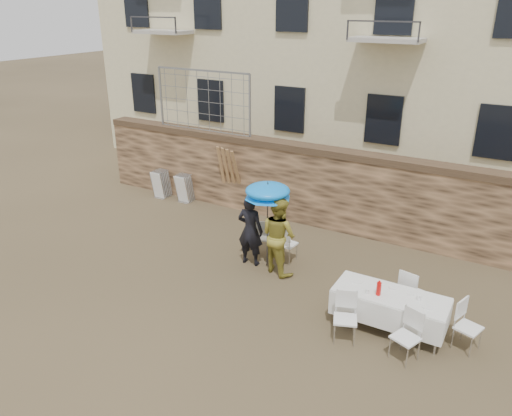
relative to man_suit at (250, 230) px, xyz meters
The scene contains 17 objects.
ground 2.26m from the man_suit, 99.08° to the right, with size 80.00×80.00×0.00m, color brown.
stone_wall 2.97m from the man_suit, 96.36° to the left, with size 13.00×0.50×2.20m, color brown.
chain_link_fence 4.97m from the man_suit, 138.49° to the left, with size 3.20×0.06×1.80m, color gray, non-canonical shape.
man_suit is the anchor object (origin of this frame).
woman_dress 0.75m from the man_suit, ahead, with size 0.89×0.70×1.84m, color gold.
umbrella 1.05m from the man_suit, 14.04° to the left, with size 1.06×1.06×1.95m.
couple_chair_left 0.67m from the man_suit, 90.00° to the left, with size 0.48×0.48×0.96m, color white, non-canonical shape.
couple_chair_right 0.97m from the man_suit, 38.16° to the left, with size 0.48×0.48×0.96m, color white, non-canonical shape.
banquet_table 3.73m from the man_suit, 14.59° to the right, with size 2.10×0.85×0.78m.
soda_bottle 3.58m from the man_suit, 17.72° to the right, with size 0.09×0.09×0.26m, color red.
table_chair_front_left 3.47m from the man_suit, 29.32° to the right, with size 0.48×0.48×0.96m, color white, non-canonical shape.
table_chair_front_right 4.46m from the man_suit, 22.35° to the right, with size 0.48×0.48×0.96m, color white, non-canonical shape.
table_chair_back 3.83m from the man_suit, ahead, with size 0.48×0.48×0.96m, color white, non-canonical shape.
table_chair_side 5.09m from the man_suit, ahead, with size 0.48×0.48×0.96m, color white, non-canonical shape.
chair_stack_left 5.38m from the man_suit, 151.22° to the left, with size 0.46×0.55×0.92m, color white, non-canonical shape.
chair_stack_right 4.61m from the man_suit, 145.81° to the left, with size 0.46×0.47×0.92m, color white, non-canonical shape.
wood_planks 3.45m from the man_suit, 129.69° to the left, with size 0.70×0.20×2.00m, color #A37749, non-canonical shape.
Camera 1 is at (5.71, -7.09, 5.83)m, focal length 35.00 mm.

